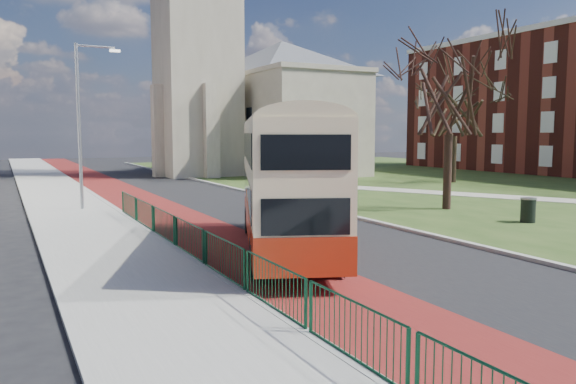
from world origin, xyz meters
TOP-DOWN VIEW (x-y plane):
  - ground at (0.00, 0.00)m, footprint 160.00×160.00m
  - road_carriageway at (1.50, 20.00)m, footprint 9.00×120.00m
  - bus_lane at (-1.20, 20.00)m, footprint 3.40×120.00m
  - pavement_west at (-5.00, 20.00)m, footprint 4.00×120.00m
  - kerb_west at (-3.00, 20.00)m, footprint 0.25×120.00m
  - kerb_east at (6.10, 22.00)m, footprint 0.25×80.00m
  - grass_green at (26.00, 22.00)m, footprint 40.00×80.00m
  - footpath at (20.00, 10.00)m, footprint 18.84×32.82m
  - pedestrian_railing at (-2.95, 4.00)m, footprint 0.07×24.00m
  - gothic_church at (12.56, 38.00)m, footprint 16.38×18.00m
  - streetlamp at (-4.35, 18.00)m, footprint 2.13×0.18m
  - bus at (0.13, 4.95)m, footprint 6.11×10.61m
  - winter_tree_near at (11.85, 10.19)m, footprint 8.19×8.19m
  - winter_tree_far at (23.14, 21.73)m, footprint 7.64×7.64m
  - litter_bin at (11.95, 5.38)m, footprint 0.72×0.72m

SIDE VIEW (x-z plane):
  - ground at x=0.00m, z-range 0.00..0.00m
  - road_carriageway at x=1.50m, z-range 0.00..0.01m
  - bus_lane at x=-1.20m, z-range 0.00..0.01m
  - grass_green at x=26.00m, z-range 0.00..0.04m
  - footpath at x=20.00m, z-range 0.04..0.07m
  - pavement_west at x=-5.00m, z-range 0.00..0.12m
  - kerb_west at x=-3.00m, z-range 0.00..0.13m
  - kerb_east at x=6.10m, z-range 0.00..0.13m
  - pedestrian_railing at x=-2.95m, z-range -0.01..1.11m
  - litter_bin at x=11.95m, z-range 0.04..1.10m
  - bus at x=0.13m, z-range 0.31..4.68m
  - streetlamp at x=-4.35m, z-range 0.59..8.59m
  - winter_tree_far at x=23.14m, z-range 1.80..10.97m
  - winter_tree_near at x=11.85m, z-range 1.88..11.42m
  - gothic_church at x=12.56m, z-range -6.87..33.13m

